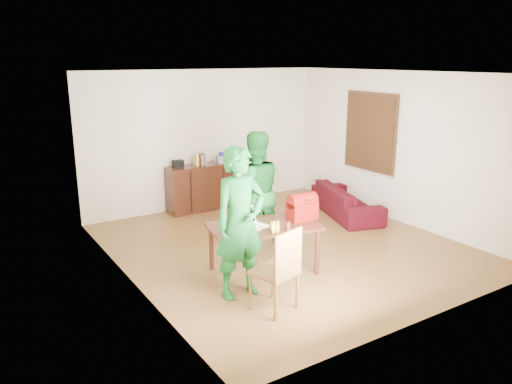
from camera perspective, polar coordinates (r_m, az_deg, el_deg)
room at (r=7.77m, az=2.96°, el=3.17°), size 5.20×5.70×2.90m
table at (r=6.88m, az=0.90°, el=-4.44°), size 1.62×1.12×0.69m
chair at (r=6.01m, az=2.20°, el=-10.71°), size 0.57×0.55×1.03m
person_near at (r=6.13m, az=-1.82°, el=-3.53°), size 0.71×0.48×1.91m
person_far at (r=7.60m, az=-0.17°, el=0.00°), size 1.06×0.92×1.87m
laptop at (r=6.74m, az=-0.18°, el=-3.71°), size 0.40×0.33×0.25m
bananas at (r=6.53m, az=2.20°, el=-4.47°), size 0.20×0.15×0.07m
bottle at (r=6.58m, az=3.69°, el=-3.91°), size 0.06×0.06×0.16m
red_bag at (r=7.06m, az=5.28°, el=-1.99°), size 0.42×0.25×0.30m
sofa at (r=9.66m, az=10.30°, el=-0.98°), size 1.30×2.03×0.55m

